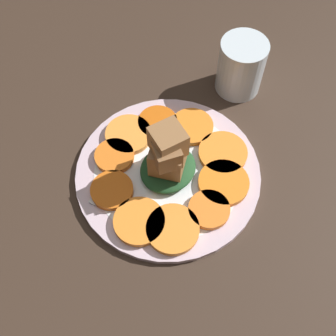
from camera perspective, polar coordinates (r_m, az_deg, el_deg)
name	(u,v)px	position (r cm, az deg, el deg)	size (l,w,h in cm)	color
table_slab	(168,178)	(64.56, 0.00, -1.37)	(120.00, 120.00, 2.00)	#38281E
plate	(168,173)	(63.23, 0.00, -0.71)	(27.68, 27.68, 1.05)	silver
carrot_slice_0	(173,229)	(58.26, 0.64, -8.27)	(7.40, 7.40, 0.93)	orange
carrot_slice_1	(209,210)	(59.68, 5.57, -5.62)	(5.92, 5.92, 0.93)	orange
carrot_slice_2	(224,183)	(61.80, 7.54, -2.00)	(7.45, 7.45, 0.93)	orange
carrot_slice_3	(223,153)	(64.38, 7.43, 2.05)	(7.44, 7.44, 0.93)	orange
carrot_slice_4	(192,127)	(66.65, 3.26, 5.62)	(6.74, 6.74, 0.93)	orange
carrot_slice_5	(158,123)	(67.01, -1.41, 6.17)	(6.25, 6.25, 0.93)	#D35E12
carrot_slice_6	(128,135)	(65.97, -5.38, 4.54)	(7.21, 7.21, 0.93)	orange
carrot_slice_7	(114,156)	(64.04, -7.28, 1.61)	(5.96, 5.96, 0.93)	orange
carrot_slice_8	(112,190)	(61.25, -7.61, -3.00)	(6.21, 6.21, 0.93)	orange
carrot_slice_9	(139,221)	(58.83, -3.92, -7.22)	(7.20, 7.20, 0.93)	orange
center_pile	(168,158)	(59.13, -0.01, 1.37)	(8.73, 7.86, 10.16)	#1E4723
fork	(130,151)	(64.59, -5.22, 2.31)	(19.42, 5.06, 0.40)	silver
water_glass	(241,66)	(71.30, 9.83, 13.40)	(7.61, 7.61, 9.42)	silver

